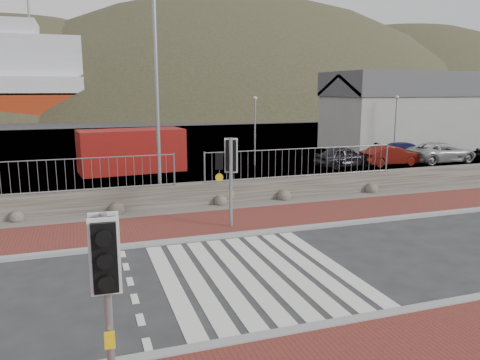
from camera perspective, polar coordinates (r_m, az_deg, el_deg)
name	(u,v)px	position (r m, az deg, el deg)	size (l,w,h in m)	color
ground	(254,274)	(11.93, 1.77, -11.33)	(220.00, 220.00, 0.00)	#28282B
sidewalk_far	(208,224)	(15.97, -3.95, -5.36)	(40.00, 3.00, 0.08)	maroon
kerb_near	(310,329)	(9.43, 8.52, -17.51)	(40.00, 0.25, 0.12)	gray
kerb_far	(220,237)	(14.58, -2.41, -6.90)	(40.00, 0.25, 0.12)	gray
zebra_crossing	(254,273)	(11.92, 1.77, -11.31)	(4.62, 5.60, 0.01)	silver
gravel_strip	(194,210)	(17.84, -5.61, -3.66)	(40.00, 1.50, 0.06)	#59544C
stone_wall	(189,195)	(18.50, -6.21, -1.80)	(40.00, 0.60, 0.90)	#464239
railing	(189,161)	(18.10, -6.20, 2.33)	(18.07, 0.07, 1.22)	gray
quay	(132,146)	(38.68, -12.98, 4.01)	(120.00, 40.00, 0.50)	#4C4C4F
water	(107,120)	(73.46, -15.91, 7.06)	(220.00, 50.00, 0.05)	#3F4C54
harbor_building	(407,110)	(38.56, 19.66, 8.00)	(12.20, 6.20, 5.80)	#9E9E99
hills_backdrop	(139,220)	(102.57, -12.26, -4.84)	(254.00, 90.00, 100.00)	#2A311D
traffic_signal_near	(106,270)	(6.84, -16.03, -10.46)	(0.43, 0.27, 2.89)	gray
traffic_signal_far	(230,164)	(15.06, -1.29, 2.02)	(0.74, 0.46, 3.01)	gray
streetlight	(160,79)	(18.66, -9.70, 12.00)	(1.85, 0.31, 8.72)	gray
shipping_container	(132,151)	(26.69, -13.07, 3.51)	(5.65, 2.35, 2.35)	maroon
car_a	(344,157)	(28.30, 12.54, 2.79)	(1.44, 3.59, 1.22)	black
car_b	(391,155)	(29.66, 17.88, 2.86)	(1.27, 3.63, 1.20)	#62130E
car_c	(407,151)	(32.14, 19.70, 3.30)	(1.62, 3.98, 1.16)	#13133B
car_d	(441,152)	(32.03, 23.30, 3.11)	(2.08, 4.52, 1.26)	#A0A0A0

